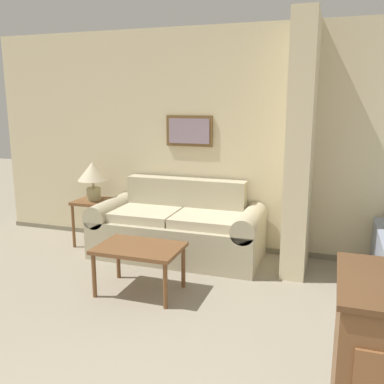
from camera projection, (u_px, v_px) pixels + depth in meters
The scene contains 6 objects.
wall_back at pixel (282, 143), 4.83m from camera, with size 7.49×0.16×2.60m.
wall_partition_pillar at pixel (301, 148), 4.35m from camera, with size 0.24×0.76×2.60m.
couch at pixel (178, 229), 4.92m from camera, with size 1.94×0.84×0.86m.
coffee_table at pixel (139, 252), 3.95m from camera, with size 0.78×0.54×0.45m.
side_table at pixel (94, 208), 5.29m from camera, with size 0.44×0.44×0.57m.
table_lamp at pixel (93, 174), 5.20m from camera, with size 0.36×0.36×0.47m.
Camera 1 is at (0.57, -0.66, 1.77)m, focal length 40.00 mm.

